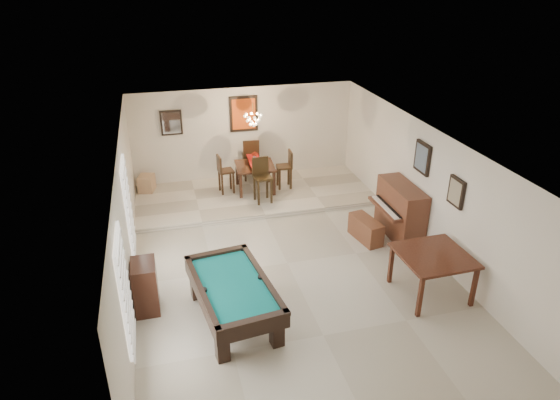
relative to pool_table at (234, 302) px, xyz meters
name	(u,v)px	position (x,y,z in m)	size (l,w,h in m)	color
ground_plane	(287,264)	(1.34, 1.47, -0.37)	(6.00, 9.00, 0.02)	beige
wall_back	(244,135)	(1.34, 5.97, 0.94)	(6.00, 0.04, 2.60)	silver
wall_front	(392,375)	(1.34, -3.03, 0.94)	(6.00, 0.04, 2.60)	silver
wall_left	(126,225)	(-1.66, 1.47, 0.94)	(0.04, 9.00, 2.60)	silver
wall_right	(428,190)	(4.34, 1.47, 0.94)	(0.04, 9.00, 2.60)	silver
ceiling	(288,142)	(1.34, 1.47, 2.24)	(6.00, 9.00, 0.04)	white
dining_step	(255,195)	(1.34, 4.72, -0.30)	(6.00, 2.50, 0.12)	beige
window_left_front	(125,291)	(-1.63, -0.73, 1.04)	(0.06, 1.00, 1.70)	white
window_left_rear	(128,205)	(-1.63, 2.07, 1.04)	(0.06, 1.00, 1.70)	white
pool_table	(234,302)	(0.00, 0.00, 0.00)	(1.17, 2.15, 0.72)	black
square_table	(431,274)	(3.61, -0.17, 0.06)	(1.22, 1.22, 0.84)	#35170D
upright_piano	(395,211)	(3.92, 1.97, 0.25)	(0.81, 1.45, 1.21)	#5A2E1D
piano_bench	(366,229)	(3.26, 1.97, -0.11)	(0.35, 0.90, 0.50)	brown
apothecary_chest	(145,287)	(-1.43, 0.67, 0.11)	(0.41, 0.62, 0.93)	black
dining_table	(255,175)	(1.41, 4.94, 0.17)	(0.98, 0.98, 0.81)	black
flower_vase	(255,156)	(1.41, 4.94, 0.69)	(0.14, 0.14, 0.24)	#A0210D
dining_chair_south	(263,181)	(1.45, 4.18, 0.32)	(0.41, 0.41, 1.12)	black
dining_chair_north	(251,159)	(1.45, 5.70, 0.34)	(0.43, 0.43, 1.16)	black
dining_chair_west	(226,174)	(0.66, 4.99, 0.27)	(0.37, 0.37, 1.01)	black
dining_chair_east	(284,169)	(2.19, 4.90, 0.27)	(0.37, 0.37, 1.01)	black
corner_bench	(147,183)	(-1.35, 5.59, -0.03)	(0.37, 0.46, 0.41)	tan
chandelier	(253,116)	(1.34, 4.67, 1.84)	(0.44, 0.44, 0.60)	#FFE5B2
back_painting	(244,114)	(1.34, 5.93, 1.54)	(0.75, 0.06, 0.95)	#D84C14
back_mirror	(171,123)	(-0.56, 5.93, 1.44)	(0.55, 0.06, 0.65)	white
right_picture_upper	(423,158)	(4.30, 1.77, 1.54)	(0.06, 0.55, 0.65)	slate
right_picture_lower	(456,192)	(4.30, 0.47, 1.34)	(0.06, 0.45, 0.55)	gray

